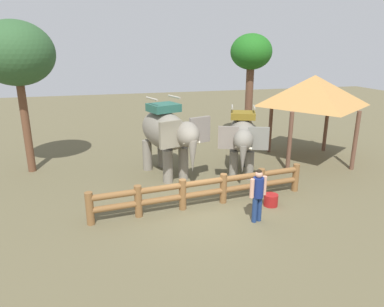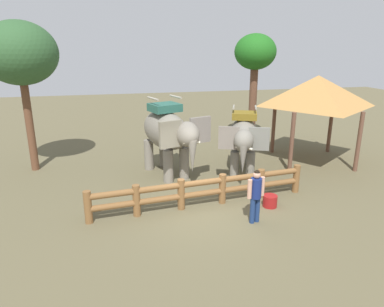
{
  "view_description": "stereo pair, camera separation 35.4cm",
  "coord_description": "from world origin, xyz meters",
  "px_view_note": "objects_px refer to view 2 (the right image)",
  "views": [
    {
      "loc": [
        -3.1,
        -10.21,
        5.24
      ],
      "look_at": [
        0.0,
        1.76,
        1.4
      ],
      "focal_mm": 32.73,
      "sensor_mm": 36.0,
      "label": 1
    },
    {
      "loc": [
        -2.76,
        -10.3,
        5.24
      ],
      "look_at": [
        0.0,
        1.76,
        1.4
      ],
      "focal_mm": 32.73,
      "sensor_mm": 36.0,
      "label": 2
    }
  ],
  "objects_px": {
    "tree_far_left": "(20,54)",
    "log_fence": "(202,189)",
    "thatched_shelter": "(317,92)",
    "elephant_near_left": "(168,133)",
    "tourist_woman_in_black": "(256,193)",
    "tree_back_center": "(255,56)",
    "feed_bucket": "(270,201)",
    "elephant_center": "(243,137)"
  },
  "relations": [
    {
      "from": "log_fence",
      "to": "elephant_near_left",
      "type": "height_order",
      "value": "elephant_near_left"
    },
    {
      "from": "tourist_woman_in_black",
      "to": "thatched_shelter",
      "type": "height_order",
      "value": "thatched_shelter"
    },
    {
      "from": "log_fence",
      "to": "thatched_shelter",
      "type": "distance_m",
      "value": 7.62
    },
    {
      "from": "elephant_center",
      "to": "tourist_woman_in_black",
      "type": "height_order",
      "value": "elephant_center"
    },
    {
      "from": "tree_back_center",
      "to": "elephant_center",
      "type": "bearing_deg",
      "value": -115.81
    },
    {
      "from": "elephant_near_left",
      "to": "thatched_shelter",
      "type": "height_order",
      "value": "thatched_shelter"
    },
    {
      "from": "tree_back_center",
      "to": "log_fence",
      "type": "bearing_deg",
      "value": -122.38
    },
    {
      "from": "log_fence",
      "to": "feed_bucket",
      "type": "relative_size",
      "value": 15.76
    },
    {
      "from": "elephant_center",
      "to": "feed_bucket",
      "type": "relative_size",
      "value": 7.06
    },
    {
      "from": "elephant_near_left",
      "to": "tree_far_left",
      "type": "xyz_separation_m",
      "value": [
        -5.61,
        2.04,
        3.04
      ]
    },
    {
      "from": "tree_far_left",
      "to": "tree_back_center",
      "type": "xyz_separation_m",
      "value": [
        11.13,
        2.52,
        -0.18
      ]
    },
    {
      "from": "log_fence",
      "to": "feed_bucket",
      "type": "bearing_deg",
      "value": -14.19
    },
    {
      "from": "log_fence",
      "to": "thatched_shelter",
      "type": "relative_size",
      "value": 1.67
    },
    {
      "from": "tree_far_left",
      "to": "feed_bucket",
      "type": "distance_m",
      "value": 11.25
    },
    {
      "from": "tourist_woman_in_black",
      "to": "log_fence",
      "type": "bearing_deg",
      "value": 131.21
    },
    {
      "from": "elephant_near_left",
      "to": "tourist_woman_in_black",
      "type": "height_order",
      "value": "elephant_near_left"
    },
    {
      "from": "log_fence",
      "to": "elephant_center",
      "type": "bearing_deg",
      "value": 46.98
    },
    {
      "from": "tree_far_left",
      "to": "log_fence",
      "type": "bearing_deg",
      "value": -39.68
    },
    {
      "from": "thatched_shelter",
      "to": "feed_bucket",
      "type": "height_order",
      "value": "thatched_shelter"
    },
    {
      "from": "thatched_shelter",
      "to": "tree_far_left",
      "type": "relative_size",
      "value": 0.73
    },
    {
      "from": "tourist_woman_in_black",
      "to": "tree_back_center",
      "type": "distance_m",
      "value": 10.53
    },
    {
      "from": "tree_back_center",
      "to": "feed_bucket",
      "type": "xyz_separation_m",
      "value": [
        -2.66,
        -8.27,
        -4.5
      ]
    },
    {
      "from": "feed_bucket",
      "to": "tourist_woman_in_black",
      "type": "bearing_deg",
      "value": -135.99
    },
    {
      "from": "tree_far_left",
      "to": "tourist_woman_in_black",
      "type": "bearing_deg",
      "value": -41.45
    },
    {
      "from": "elephant_near_left",
      "to": "tourist_woman_in_black",
      "type": "bearing_deg",
      "value": -67.45
    },
    {
      "from": "elephant_near_left",
      "to": "tree_back_center",
      "type": "xyz_separation_m",
      "value": [
        5.51,
        4.56,
        2.86
      ]
    },
    {
      "from": "log_fence",
      "to": "elephant_near_left",
      "type": "relative_size",
      "value": 1.95
    },
    {
      "from": "log_fence",
      "to": "elephant_near_left",
      "type": "xyz_separation_m",
      "value": [
        -0.63,
        3.14,
        1.24
      ]
    },
    {
      "from": "elephant_center",
      "to": "log_fence",
      "type": "bearing_deg",
      "value": -133.02
    },
    {
      "from": "elephant_center",
      "to": "tourist_woman_in_black",
      "type": "distance_m",
      "value": 4.25
    },
    {
      "from": "tourist_woman_in_black",
      "to": "elephant_near_left",
      "type": "bearing_deg",
      "value": 112.55
    },
    {
      "from": "tourist_woman_in_black",
      "to": "elephant_center",
      "type": "bearing_deg",
      "value": 74.54
    },
    {
      "from": "tourist_woman_in_black",
      "to": "tree_far_left",
      "type": "xyz_separation_m",
      "value": [
        -7.53,
        6.65,
        3.89
      ]
    },
    {
      "from": "tourist_woman_in_black",
      "to": "tree_back_center",
      "type": "xyz_separation_m",
      "value": [
        3.6,
        9.17,
        3.71
      ]
    },
    {
      "from": "thatched_shelter",
      "to": "elephant_near_left",
      "type": "bearing_deg",
      "value": -176.5
    },
    {
      "from": "tree_far_left",
      "to": "feed_bucket",
      "type": "height_order",
      "value": "tree_far_left"
    },
    {
      "from": "tourist_woman_in_black",
      "to": "tree_far_left",
      "type": "bearing_deg",
      "value": 138.55
    },
    {
      "from": "tourist_woman_in_black",
      "to": "tree_back_center",
      "type": "bearing_deg",
      "value": 68.58
    },
    {
      "from": "feed_bucket",
      "to": "elephant_near_left",
      "type": "bearing_deg",
      "value": 127.61
    },
    {
      "from": "tree_back_center",
      "to": "tree_far_left",
      "type": "bearing_deg",
      "value": -167.22
    },
    {
      "from": "tree_far_left",
      "to": "tree_back_center",
      "type": "bearing_deg",
      "value": 12.78
    },
    {
      "from": "tourist_woman_in_black",
      "to": "tree_back_center",
      "type": "height_order",
      "value": "tree_back_center"
    }
  ]
}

